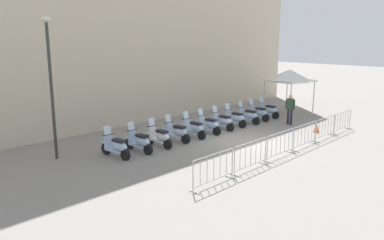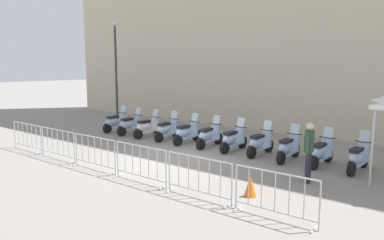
# 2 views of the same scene
# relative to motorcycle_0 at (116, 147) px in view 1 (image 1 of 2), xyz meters

# --- Properties ---
(ground_plane) EXTENTS (120.00, 120.00, 0.00)m
(ground_plane) POSITION_rel_motorcycle_0_xyz_m (5.96, -1.06, -0.45)
(ground_plane) COLOR gray
(motorcycle_0) EXTENTS (0.74, 1.70, 1.24)m
(motorcycle_0) POSITION_rel_motorcycle_0_xyz_m (0.00, 0.00, 0.00)
(motorcycle_0) COLOR black
(motorcycle_0) RESTS_ON ground
(motorcycle_1) EXTENTS (0.69, 1.71, 1.24)m
(motorcycle_1) POSITION_rel_motorcycle_0_xyz_m (1.12, 0.15, 0.00)
(motorcycle_1) COLOR black
(motorcycle_1) RESTS_ON ground
(motorcycle_2) EXTENTS (0.64, 1.72, 1.24)m
(motorcycle_2) POSITION_rel_motorcycle_0_xyz_m (2.22, 0.36, 0.00)
(motorcycle_2) COLOR black
(motorcycle_2) RESTS_ON ground
(motorcycle_3) EXTENTS (0.74, 1.70, 1.24)m
(motorcycle_3) POSITION_rel_motorcycle_0_xyz_m (3.33, 0.66, 0.00)
(motorcycle_3) COLOR black
(motorcycle_3) RESTS_ON ground
(motorcycle_4) EXTENTS (0.65, 1.72, 1.24)m
(motorcycle_4) POSITION_rel_motorcycle_0_xyz_m (4.43, 0.85, 0.00)
(motorcycle_4) COLOR black
(motorcycle_4) RESTS_ON ground
(motorcycle_5) EXTENTS (0.69, 1.71, 1.24)m
(motorcycle_5) POSITION_rel_motorcycle_0_xyz_m (5.54, 1.09, 0.00)
(motorcycle_5) COLOR black
(motorcycle_5) RESTS_ON ground
(motorcycle_6) EXTENTS (0.64, 1.72, 1.24)m
(motorcycle_6) POSITION_rel_motorcycle_0_xyz_m (6.64, 1.32, 0.00)
(motorcycle_6) COLOR black
(motorcycle_6) RESTS_ON ground
(motorcycle_7) EXTENTS (0.63, 1.72, 1.24)m
(motorcycle_7) POSITION_rel_motorcycle_0_xyz_m (7.75, 1.57, 0.00)
(motorcycle_7) COLOR black
(motorcycle_7) RESTS_ON ground
(motorcycle_8) EXTENTS (0.69, 1.71, 1.24)m
(motorcycle_8) POSITION_rel_motorcycle_0_xyz_m (8.88, 1.70, 0.00)
(motorcycle_8) COLOR black
(motorcycle_8) RESTS_ON ground
(motorcycle_9) EXTENTS (0.63, 1.72, 1.24)m
(motorcycle_9) POSITION_rel_motorcycle_0_xyz_m (9.97, 1.97, 0.00)
(motorcycle_9) COLOR black
(motorcycle_9) RESTS_ON ground
(motorcycle_10) EXTENTS (0.62, 1.72, 1.24)m
(motorcycle_10) POSITION_rel_motorcycle_0_xyz_m (11.08, 2.21, 0.00)
(motorcycle_10) COLOR black
(motorcycle_10) RESTS_ON ground
(barrier_segment_0) EXTENTS (1.95, 0.78, 1.07)m
(barrier_segment_0) POSITION_rel_motorcycle_0_xyz_m (1.38, -4.60, 0.07)
(barrier_segment_0) COLOR #B2B5B7
(barrier_segment_0) RESTS_ON ground
(barrier_segment_1) EXTENTS (1.95, 0.78, 1.07)m
(barrier_segment_1) POSITION_rel_motorcycle_0_xyz_m (3.41, -4.20, 0.07)
(barrier_segment_1) COLOR #B2B5B7
(barrier_segment_1) RESTS_ON ground
(barrier_segment_2) EXTENTS (1.95, 0.78, 1.07)m
(barrier_segment_2) POSITION_rel_motorcycle_0_xyz_m (5.44, -3.80, 0.07)
(barrier_segment_2) COLOR #B2B5B7
(barrier_segment_2) RESTS_ON ground
(barrier_segment_3) EXTENTS (1.95, 0.78, 1.07)m
(barrier_segment_3) POSITION_rel_motorcycle_0_xyz_m (7.47, -3.41, 0.07)
(barrier_segment_3) COLOR #B2B5B7
(barrier_segment_3) RESTS_ON ground
(barrier_segment_4) EXTENTS (1.95, 0.78, 1.07)m
(barrier_segment_4) POSITION_rel_motorcycle_0_xyz_m (9.51, -3.01, 0.07)
(barrier_segment_4) COLOR #B2B5B7
(barrier_segment_4) RESTS_ON ground
(barrier_segment_5) EXTENTS (1.95, 0.78, 1.07)m
(barrier_segment_5) POSITION_rel_motorcycle_0_xyz_m (11.54, -2.61, 0.07)
(barrier_segment_5) COLOR #B2B5B7
(barrier_segment_5) RESTS_ON ground
(street_lamp) EXTENTS (0.36, 0.36, 5.54)m
(street_lamp) POSITION_rel_motorcycle_0_xyz_m (-2.04, 1.28, 2.91)
(street_lamp) COLOR #2D332D
(street_lamp) RESTS_ON ground
(officer_near_row_end) EXTENTS (0.34, 0.52, 1.73)m
(officer_near_row_end) POSITION_rel_motorcycle_0_xyz_m (10.63, 0.14, 0.53)
(officer_near_row_end) COLOR #23232D
(officer_near_row_end) RESTS_ON ground
(canopy_tent) EXTENTS (2.46, 2.46, 2.91)m
(canopy_tent) POSITION_rel_motorcycle_0_xyz_m (13.01, 2.31, 2.06)
(canopy_tent) COLOR silver
(canopy_tent) RESTS_ON ground
(traffic_cone) EXTENTS (0.32, 0.32, 0.55)m
(traffic_cone) POSITION_rel_motorcycle_0_xyz_m (10.28, -1.94, -0.18)
(traffic_cone) COLOR orange
(traffic_cone) RESTS_ON ground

